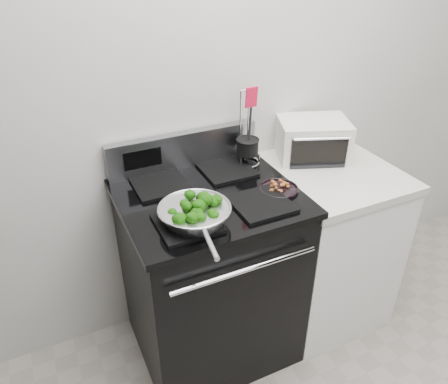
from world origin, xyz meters
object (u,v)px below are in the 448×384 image
skillet (195,213)px  bacon_plate (279,187)px  gas_range (210,273)px  utensil_holder (247,151)px  toaster_oven (313,139)px

skillet → bacon_plate: (0.44, 0.08, -0.03)m
gas_range → skillet: 0.56m
utensil_holder → toaster_oven: bearing=-5.8°
bacon_plate → toaster_oven: bearing=36.2°
bacon_plate → utensil_holder: size_ratio=0.45×
gas_range → utensil_holder: bearing=33.3°
utensil_holder → toaster_oven: utensil_holder is taller
gas_range → bacon_plate: (0.30, -0.10, 0.48)m
skillet → toaster_oven: toaster_oven is taller
bacon_plate → gas_range: bearing=161.6°
skillet → bacon_plate: bearing=18.6°
gas_range → utensil_holder: 0.64m
gas_range → bacon_plate: 0.58m
bacon_plate → toaster_oven: size_ratio=0.42×
skillet → bacon_plate: size_ratio=2.61×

